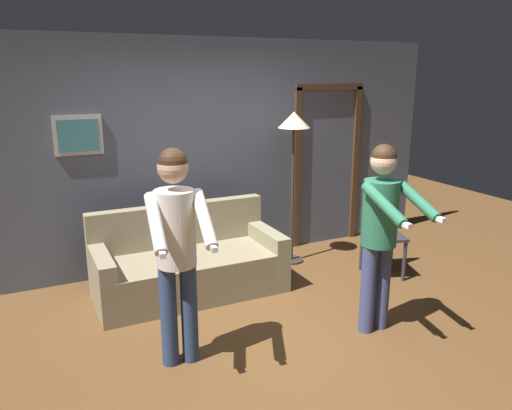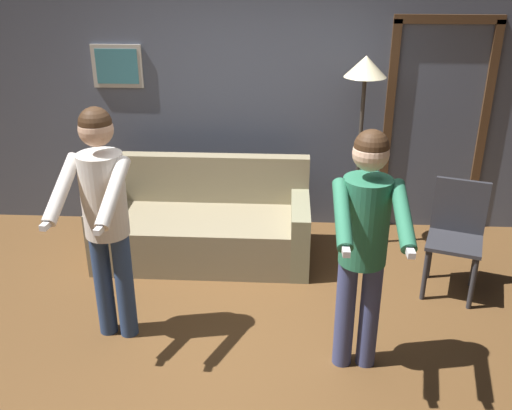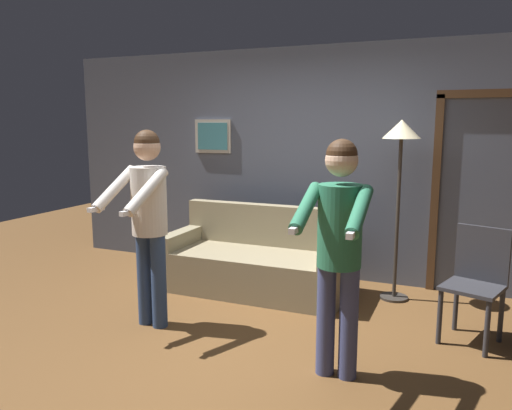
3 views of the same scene
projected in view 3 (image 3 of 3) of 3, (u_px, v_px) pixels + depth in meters
The scene contains 7 objects.
ground_plane at pixel (235, 344), 4.01m from camera, with size 12.00×12.00×0.00m, color brown.
back_wall_assembly at pixel (314, 163), 5.67m from camera, with size 6.40×0.10×2.60m.
couch at pixel (256, 264), 5.28m from camera, with size 1.90×0.85×0.87m.
torchiere_lamp at pixel (401, 148), 4.80m from camera, with size 0.37×0.37×1.79m.
person_standing_left at pixel (148, 210), 4.21m from camera, with size 0.48×0.67×1.70m.
person_standing_right at pixel (339, 238), 3.34m from camera, with size 0.44×0.68×1.66m.
dining_chair_distant at pixel (477, 277), 4.02m from camera, with size 0.53×0.53×0.93m.
Camera 3 is at (1.63, -3.41, 1.76)m, focal length 35.00 mm.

